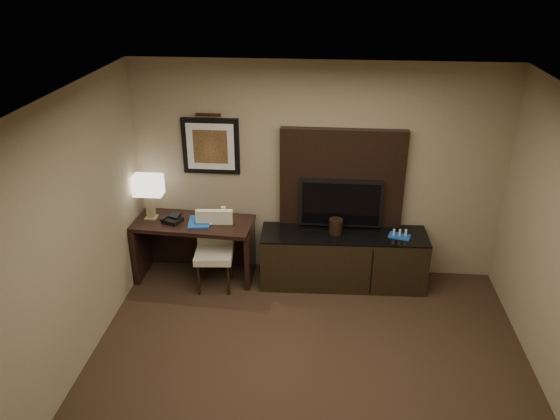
# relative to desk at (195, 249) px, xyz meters

# --- Properties ---
(floor) EXTENTS (4.50, 5.00, 0.01)m
(floor) POSITION_rel_desk_xyz_m (1.50, -2.15, -0.39)
(floor) COLOR black
(floor) RESTS_ON ground
(ceiling) EXTENTS (4.50, 5.00, 0.01)m
(ceiling) POSITION_rel_desk_xyz_m (1.50, -2.15, 2.31)
(ceiling) COLOR silver
(ceiling) RESTS_ON wall_back
(wall_back) EXTENTS (4.50, 0.01, 2.70)m
(wall_back) POSITION_rel_desk_xyz_m (1.50, 0.35, 0.96)
(wall_back) COLOR gray
(wall_back) RESTS_ON floor
(wall_left) EXTENTS (0.01, 5.00, 2.70)m
(wall_left) POSITION_rel_desk_xyz_m (-0.75, -2.15, 0.96)
(wall_left) COLOR gray
(wall_left) RESTS_ON floor
(desk) EXTENTS (1.49, 0.71, 0.78)m
(desk) POSITION_rel_desk_xyz_m (0.00, 0.00, 0.00)
(desk) COLOR black
(desk) RESTS_ON floor
(credenza) EXTENTS (2.03, 0.63, 0.69)m
(credenza) POSITION_rel_desk_xyz_m (1.86, 0.01, -0.04)
(credenza) COLOR black
(credenza) RESTS_ON floor
(tv_wall_panel) EXTENTS (1.50, 0.12, 1.30)m
(tv_wall_panel) POSITION_rel_desk_xyz_m (1.80, 0.29, 0.88)
(tv_wall_panel) COLOR black
(tv_wall_panel) RESTS_ON wall_back
(tv) EXTENTS (1.00, 0.08, 0.60)m
(tv) POSITION_rel_desk_xyz_m (1.80, 0.19, 0.63)
(tv) COLOR black
(tv) RESTS_ON tv_wall_panel
(artwork) EXTENTS (0.70, 0.04, 0.70)m
(artwork) POSITION_rel_desk_xyz_m (0.20, 0.33, 1.26)
(artwork) COLOR black
(artwork) RESTS_ON wall_back
(picture_light) EXTENTS (0.04, 0.04, 0.30)m
(picture_light) POSITION_rel_desk_xyz_m (0.20, 0.29, 1.66)
(picture_light) COLOR #402314
(picture_light) RESTS_ON wall_back
(desk_chair) EXTENTS (0.49, 0.55, 0.93)m
(desk_chair) POSITION_rel_desk_xyz_m (0.29, -0.23, 0.08)
(desk_chair) COLOR beige
(desk_chair) RESTS_ON floor
(table_lamp) EXTENTS (0.36, 0.24, 0.55)m
(table_lamp) POSITION_rel_desk_xyz_m (-0.54, 0.05, 0.67)
(table_lamp) COLOR #968A5D
(table_lamp) RESTS_ON desk
(desk_phone) EXTENTS (0.26, 0.25, 0.10)m
(desk_phone) POSITION_rel_desk_xyz_m (-0.25, -0.03, 0.44)
(desk_phone) COLOR black
(desk_phone) RESTS_ON desk
(blue_folder) EXTENTS (0.31, 0.38, 0.02)m
(blue_folder) POSITION_rel_desk_xyz_m (0.08, -0.02, 0.40)
(blue_folder) COLOR #1A4CAB
(blue_folder) RESTS_ON desk
(book) EXTENTS (0.16, 0.06, 0.21)m
(book) POSITION_rel_desk_xyz_m (0.07, -0.03, 0.50)
(book) COLOR #C1B898
(book) RESTS_ON desk
(water_bottle) EXTENTS (0.07, 0.07, 0.17)m
(water_bottle) POSITION_rel_desk_xyz_m (0.37, 0.09, 0.48)
(water_bottle) COLOR silver
(water_bottle) RESTS_ON desk
(ice_bucket) EXTENTS (0.19, 0.19, 0.19)m
(ice_bucket) POSITION_rel_desk_xyz_m (1.75, 0.02, 0.40)
(ice_bucket) COLOR black
(ice_bucket) RESTS_ON credenza
(minibar_tray) EXTENTS (0.28, 0.22, 0.09)m
(minibar_tray) POSITION_rel_desk_xyz_m (2.51, -0.01, 0.35)
(minibar_tray) COLOR #1B4DB4
(minibar_tray) RESTS_ON credenza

